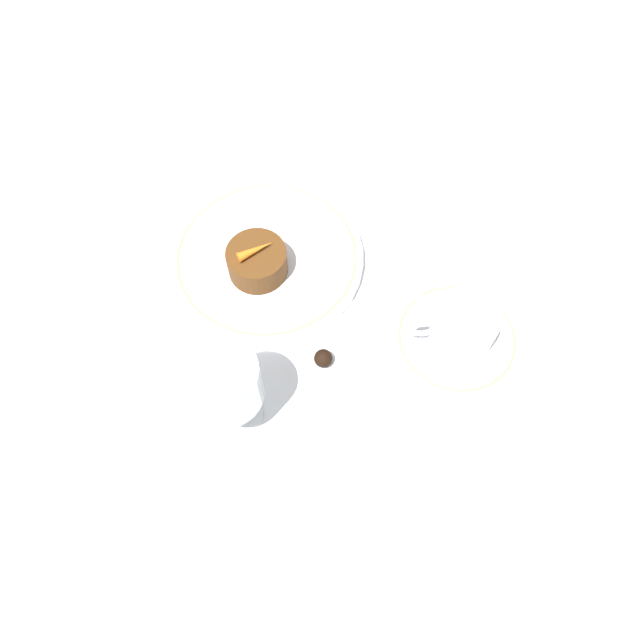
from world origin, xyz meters
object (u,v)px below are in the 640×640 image
Objects in this scene: dinner_plate at (267,258)px; coffee_cup at (463,326)px; fork at (404,256)px; dessert_cake at (257,259)px; wine_glass at (226,386)px.

coffee_cup reaches higher than dinner_plate.
dinner_plate is at bearing -30.41° from coffee_cup.
fork is 0.20m from dessert_cake.
dinner_plate is 2.04× the size of wine_glass.
dinner_plate is at bearing -125.36° from dessert_cake.
coffee_cup reaches higher than dessert_cake.
dessert_cake reaches higher than fork.
wine_glass is 0.20m from dessert_cake.
fork is (-0.18, 0.01, -0.01)m from dinner_plate.
dessert_cake reaches higher than dinner_plate.
dessert_cake is (0.01, 0.02, 0.03)m from dinner_plate.
wine_glass is 0.31m from fork.
dinner_plate reaches higher than fork.
wine_glass reaches higher than dinner_plate.
dessert_cake is (0.24, -0.12, -0.00)m from coffee_cup.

